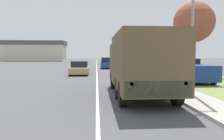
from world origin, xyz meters
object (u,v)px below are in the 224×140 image
Objects in this scene: car_second_ahead at (107,64)px; pickup_truck at (190,70)px; military_truck at (139,62)px; lamp_post at (189,5)px; car_nearest_ahead at (80,68)px.

pickup_truck is (5.74, -17.29, 0.13)m from car_second_ahead.
military_truck is at bearing -132.36° from pickup_truck.
pickup_truck is 7.45m from lamp_post.
car_second_ahead is at bearing 91.49° from military_truck.
lamp_post reaches higher than car_nearest_ahead.
pickup_truck is at bearing -71.65° from car_second_ahead.
lamp_post is at bearing -5.69° from military_truck.
military_truck reaches higher than car_nearest_ahead.
car_second_ahead is 18.22m from pickup_truck.
car_second_ahead is at bearing 97.41° from lamp_post.
military_truck is 13.33m from car_nearest_ahead.
pickup_truck reaches higher than car_second_ahead.
pickup_truck reaches higher than car_nearest_ahead.
car_nearest_ahead is (-3.98, 12.68, -1.07)m from military_truck.
pickup_truck is 0.67× the size of lamp_post.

